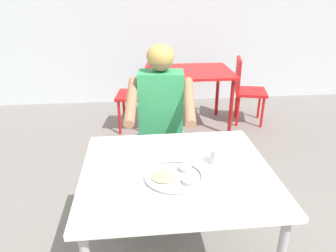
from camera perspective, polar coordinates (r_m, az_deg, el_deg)
The scene contains 8 objects.
table_foreground at distance 1.77m, azimuth 1.59°, elevation -9.87°, with size 1.03×0.91×0.72m.
thali_tray at distance 1.65m, azimuth 1.11°, elevation -9.10°, with size 0.31×0.31×0.03m.
drinking_cup at distance 1.78m, azimuth 8.87°, elevation -5.40°, with size 0.07×0.07×0.09m.
chair_foreground at distance 2.67m, azimuth -1.29°, elevation -1.44°, with size 0.43×0.47×0.82m.
diner_foreground at distance 2.37m, azimuth -1.33°, elevation 2.10°, with size 0.53×0.58×1.26m.
table_background_red at distance 3.85m, azimuth 4.59°, elevation 8.80°, with size 0.92×0.77×0.72m.
chair_red_left at distance 3.79m, azimuth -5.19°, elevation 6.32°, with size 0.45×0.46×0.82m.
chair_red_right at distance 4.11m, azimuth 13.83°, elevation 6.99°, with size 0.46×0.47×0.83m.
Camera 1 is at (-0.21, -1.39, 1.63)m, focal length 33.50 mm.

